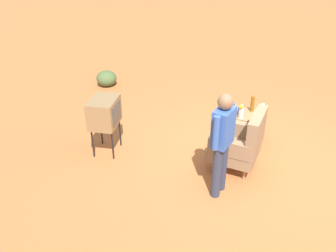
# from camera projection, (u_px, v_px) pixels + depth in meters

# --- Properties ---
(ground_plane) EXTENTS (60.00, 60.00, 0.00)m
(ground_plane) POSITION_uv_depth(u_px,v_px,m) (244.00, 163.00, 6.06)
(ground_plane) COLOR #AD6033
(armchair) EXTENTS (0.81, 0.82, 1.06)m
(armchair) POSITION_uv_depth(u_px,v_px,m) (241.00, 142.00, 5.71)
(armchair) COLOR #937047
(armchair) RESTS_ON ground
(side_table) EXTENTS (0.56, 0.56, 0.59)m
(side_table) POSITION_uv_depth(u_px,v_px,m) (250.00, 118.00, 6.42)
(side_table) COLOR black
(side_table) RESTS_ON ground
(tv_on_stand) EXTENTS (0.68, 0.55, 1.03)m
(tv_on_stand) POSITION_uv_depth(u_px,v_px,m) (104.00, 113.00, 6.02)
(tv_on_stand) COLOR black
(tv_on_stand) RESTS_ON ground
(person_standing) EXTENTS (0.56, 0.28, 1.64)m
(person_standing) POSITION_uv_depth(u_px,v_px,m) (222.00, 140.00, 4.95)
(person_standing) COLOR #2D3347
(person_standing) RESTS_ON ground
(soda_can_blue) EXTENTS (0.07, 0.07, 0.12)m
(soda_can_blue) POSITION_uv_depth(u_px,v_px,m) (240.00, 110.00, 6.39)
(soda_can_blue) COLOR blue
(soda_can_blue) RESTS_ON side_table
(bottle_tall_amber) EXTENTS (0.07, 0.07, 0.30)m
(bottle_tall_amber) POSITION_uv_depth(u_px,v_px,m) (252.00, 104.00, 6.42)
(bottle_tall_amber) COLOR brown
(bottle_tall_amber) RESTS_ON side_table
(bottle_short_clear) EXTENTS (0.06, 0.06, 0.20)m
(bottle_short_clear) POSITION_uv_depth(u_px,v_px,m) (262.00, 109.00, 6.35)
(bottle_short_clear) COLOR silver
(bottle_short_clear) RESTS_ON side_table
(flower_vase) EXTENTS (0.15, 0.10, 0.27)m
(flower_vase) POSITION_uv_depth(u_px,v_px,m) (241.00, 110.00, 6.19)
(flower_vase) COLOR silver
(flower_vase) RESTS_ON side_table
(shrub_lone) EXTENTS (0.51, 0.51, 0.39)m
(shrub_lone) POSITION_uv_depth(u_px,v_px,m) (107.00, 78.00, 8.95)
(shrub_lone) COLOR #475B33
(shrub_lone) RESTS_ON ground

